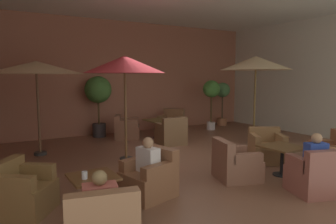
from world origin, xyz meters
The scene contains 25 objects.
ground_plane centered at (0.00, 0.00, -0.01)m, with size 11.39×8.41×0.02m, color brown.
wall_back_brick centered at (0.00, 4.16, 2.01)m, with size 11.39×0.08×4.03m, color #A5644D.
wall_right_plain centered at (5.66, 0.00, 2.01)m, with size 0.08×8.41×4.03m, color silver.
cafe_table_front_left centered at (-2.74, -2.15, 0.46)m, with size 0.67×0.67×0.62m.
armchair_front_left_east centered at (-1.68, -1.87, 0.31)m, with size 0.94×0.91×0.82m.
armchair_front_left_south centered at (-3.63, -1.51, 0.32)m, with size 1.03×1.04×0.81m.
cafe_table_front_right centered at (0.82, 2.51, 0.51)m, with size 0.86×0.86×0.62m.
armchair_front_right_north centered at (1.69, 3.13, 0.32)m, with size 1.10×1.10×0.86m.
armchair_front_right_east centered at (-0.15, 2.95, 0.31)m, with size 1.02×0.98×0.79m.
armchair_front_right_south centered at (0.71, 1.45, 0.32)m, with size 0.85×0.84×0.85m.
cafe_table_mid_center centered at (1.21, -2.23, 0.50)m, with size 0.81×0.81×0.62m.
armchair_mid_center_north centered at (2.15, -2.72, 0.34)m, with size 0.98×0.99×0.92m.
armchair_mid_center_east centered at (1.75, -1.33, 0.31)m, with size 1.04×1.05×0.80m.
armchair_mid_center_south centered at (0.20, -1.93, 0.30)m, with size 0.98×0.98×0.81m.
armchair_mid_center_west centered at (0.89, -3.23, 0.32)m, with size 0.96×0.94×0.84m.
patio_umbrella_tall_red centered at (-1.18, 0.43, 2.32)m, with size 1.94×1.94×2.54m.
patio_umbrella_center_beige centered at (-2.93, 2.07, 2.27)m, with size 2.40×2.40×2.45m.
patio_umbrella_near_wall centered at (2.98, 0.31, 2.44)m, with size 2.11×2.11×2.66m.
potted_tree_left_corner centered at (3.34, 2.90, 1.43)m, with size 0.65×0.65×1.91m.
potted_tree_mid_left centered at (4.44, 3.54, 1.24)m, with size 0.61×0.61×1.79m.
potted_tree_mid_right centered at (-0.84, 3.69, 1.45)m, with size 0.90×0.90×2.06m.
patron_blue_shirt centered at (-1.71, -1.88, 0.70)m, with size 0.32×0.43×0.60m.
patron_by_window centered at (-2.96, -3.19, 0.66)m, with size 0.42×0.31×0.61m.
patron_with_friend centered at (0.90, -3.20, 0.72)m, with size 0.41×0.30×0.64m.
iced_drink_cup centered at (-2.88, -2.23, 0.67)m, with size 0.08×0.08×0.11m, color white.
Camera 1 is at (-3.95, -6.45, 2.06)m, focal length 32.81 mm.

